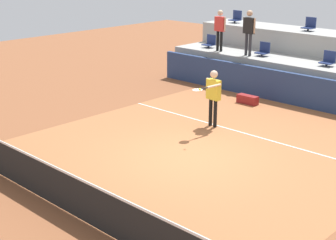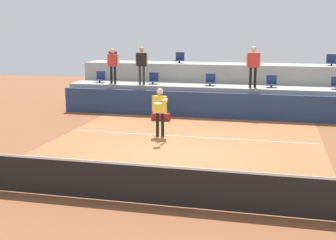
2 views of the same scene
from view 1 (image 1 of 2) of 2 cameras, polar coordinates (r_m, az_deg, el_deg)
ground_plane at (r=13.33m, az=2.42°, el=-3.99°), size 40.00×40.00×0.00m
court_inner_paint at (r=14.04m, az=5.12°, el=-2.86°), size 9.00×10.00×0.01m
court_service_line at (r=15.10m, az=8.46°, el=-1.45°), size 9.00×0.06×0.00m
tennis_net at (r=10.70m, az=-11.99°, el=-7.25°), size 10.48×0.08×1.07m
sponsor_backboard at (r=17.89m, az=15.29°, el=3.02°), size 13.00×0.16×1.10m
seating_tier_lower at (r=19.00m, az=17.21°, el=3.94°), size 13.00×1.80×1.25m
stadium_chair_lower_far_left at (r=21.59m, az=4.66°, el=8.59°), size 0.44×0.40×0.52m
stadium_chair_lower_left at (r=20.06m, az=10.53°, el=7.62°), size 0.44×0.40×0.52m
stadium_chair_lower_center at (r=18.77m, az=17.33°, el=6.39°), size 0.44×0.40×0.52m
stadium_chair_upper_far_left at (r=22.91m, az=7.55°, el=11.19°), size 0.44×0.40×0.52m
stadium_chair_upper_left at (r=21.03m, az=15.41°, el=10.10°), size 0.44×0.40×0.52m
tennis_player at (r=15.26m, az=4.99°, el=3.03°), size 0.62×1.24×1.73m
spectator_in_grey at (r=20.69m, az=5.78°, el=10.25°), size 0.57×0.22×1.62m
spectator_leaning_on_rail at (r=19.86m, az=8.97°, el=10.00°), size 0.60×0.25×1.71m
tennis_ball at (r=13.89m, az=3.56°, el=3.41°), size 0.07×0.07×0.07m
equipment_bag at (r=18.04m, az=8.81°, el=2.26°), size 0.76×0.28×0.30m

